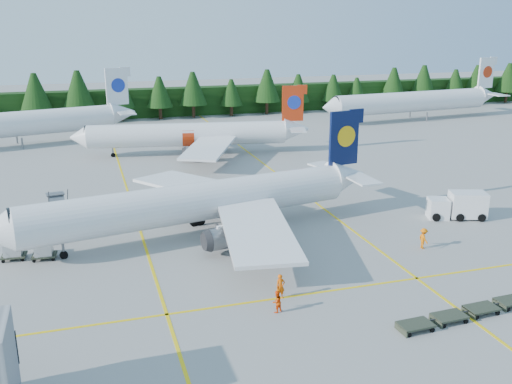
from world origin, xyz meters
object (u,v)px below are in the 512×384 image
object	(u,v)px
airliner_navy	(186,204)
airliner_red	(184,135)
airstairs	(63,230)
service_truck	(457,205)

from	to	relation	value
airliner_navy	airliner_red	distance (m)	35.29
airliner_navy	airliner_red	world-z (taller)	airliner_navy
airstairs	service_truck	bearing A→B (deg)	-17.33
service_truck	airstairs	bearing A→B (deg)	-170.40
airliner_red	service_truck	bearing A→B (deg)	-51.26
service_truck	airliner_red	bearing A→B (deg)	138.46
airstairs	airliner_red	bearing A→B (deg)	52.66
airstairs	service_truck	distance (m)	39.63
service_truck	airliner_navy	bearing A→B (deg)	-167.49
airliner_navy	airliner_red	bearing A→B (deg)	70.04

